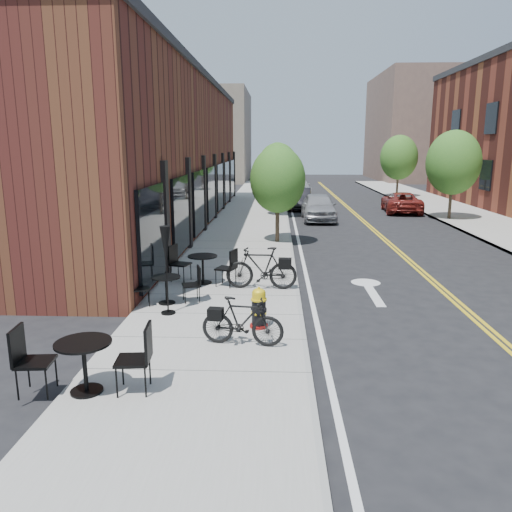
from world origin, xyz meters
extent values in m
plane|color=black|center=(0.00, 0.00, 0.00)|extent=(120.00, 120.00, 0.00)
cube|color=#9E9B93|center=(-2.00, 10.00, 0.06)|extent=(4.00, 70.00, 0.12)
cube|color=#491C17|center=(-6.50, 14.00, 3.50)|extent=(5.00, 28.00, 7.00)
cube|color=#726656|center=(-8.00, 48.00, 5.00)|extent=(8.00, 14.00, 10.00)
cube|color=brown|center=(16.00, 50.00, 6.00)|extent=(10.00, 16.00, 12.00)
cylinder|color=#382B1E|center=(-0.60, 9.00, 0.93)|extent=(0.16, 0.16, 1.61)
ellipsoid|color=#286821|center=(-0.60, 9.00, 2.61)|extent=(2.20, 2.20, 2.64)
cylinder|color=#382B1E|center=(-0.60, 17.00, 0.96)|extent=(0.16, 0.16, 1.68)
ellipsoid|color=#286821|center=(-0.60, 17.00, 2.72)|extent=(2.30, 2.30, 2.76)
cylinder|color=#382B1E|center=(-0.60, 25.00, 0.91)|extent=(0.16, 0.16, 1.57)
ellipsoid|color=#286821|center=(-0.60, 25.00, 2.54)|extent=(2.10, 2.10, 2.52)
cylinder|color=#382B1E|center=(-0.60, 33.00, 0.98)|extent=(0.16, 0.16, 1.71)
ellipsoid|color=#286821|center=(-0.60, 33.00, 2.79)|extent=(2.40, 2.40, 2.88)
cylinder|color=#382B1E|center=(8.60, 16.00, 1.03)|extent=(0.16, 0.16, 1.82)
ellipsoid|color=#286821|center=(8.60, 16.00, 3.06)|extent=(2.80, 2.80, 3.36)
cylinder|color=#382B1E|center=(8.60, 28.00, 1.03)|extent=(0.16, 0.16, 1.82)
ellipsoid|color=#286821|center=(8.60, 28.00, 3.06)|extent=(2.80, 2.80, 3.36)
cylinder|color=maroon|center=(-0.99, -0.83, 0.15)|extent=(0.51, 0.51, 0.06)
cylinder|color=black|center=(-0.99, -0.83, 0.44)|extent=(0.39, 0.39, 0.58)
cylinder|color=yellow|center=(-0.99, -0.83, 0.74)|extent=(0.44, 0.44, 0.04)
cylinder|color=yellow|center=(-0.99, -0.83, 0.82)|extent=(0.38, 0.38, 0.14)
ellipsoid|color=yellow|center=(-0.99, -0.83, 0.89)|extent=(0.37, 0.37, 0.17)
cylinder|color=yellow|center=(-0.99, -0.83, 0.98)|extent=(0.06, 0.06, 0.06)
imported|color=black|center=(-1.03, 2.11, 0.70)|extent=(1.95, 0.64, 1.16)
imported|color=black|center=(-1.27, -1.83, 0.61)|extent=(1.66, 0.67, 0.97)
cylinder|color=black|center=(-3.60, -3.83, 0.14)|extent=(0.55, 0.55, 0.03)
cylinder|color=black|center=(-3.60, -3.83, 0.53)|extent=(0.07, 0.07, 0.80)
cylinder|color=black|center=(-3.60, -3.83, 0.94)|extent=(0.95, 0.95, 0.03)
cylinder|color=black|center=(-3.32, 0.72, 0.13)|extent=(0.52, 0.52, 0.03)
cylinder|color=black|center=(-3.32, 0.72, 0.46)|extent=(0.07, 0.07, 0.65)
cylinder|color=black|center=(-3.32, 0.72, 0.79)|extent=(0.89, 0.89, 0.03)
cylinder|color=black|center=(-2.69, 2.60, 0.14)|extent=(0.61, 0.61, 0.03)
cylinder|color=black|center=(-2.69, 2.60, 0.51)|extent=(0.08, 0.08, 0.76)
cylinder|color=black|center=(-2.69, 2.60, 0.90)|extent=(1.05, 1.05, 0.03)
cylinder|color=black|center=(-3.12, -0.03, 0.14)|extent=(0.33, 0.33, 0.04)
cylinder|color=black|center=(-3.12, -0.03, 1.13)|extent=(0.04, 0.04, 1.98)
cone|color=black|center=(-3.12, -0.03, 1.73)|extent=(0.24, 0.24, 0.87)
imported|color=gray|center=(1.60, 15.80, 0.73)|extent=(1.74, 4.29, 1.46)
imported|color=black|center=(0.80, 20.81, 0.66)|extent=(1.74, 4.10, 1.31)
imported|color=#A2A2A6|center=(1.06, 29.90, 0.69)|extent=(2.08, 4.79, 1.37)
imported|color=maroon|center=(6.84, 19.30, 0.61)|extent=(2.44, 4.58, 1.23)
camera|label=1|loc=(-0.63, -10.93, 3.91)|focal=35.00mm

